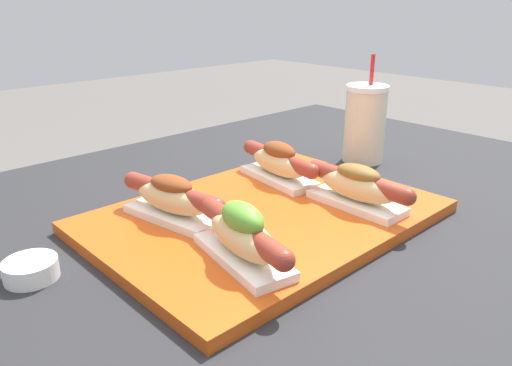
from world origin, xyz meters
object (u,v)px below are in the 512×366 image
object	(u,v)px
hot_dog_0	(243,235)
drink_cup	(365,124)
hot_dog_3	(279,162)
hot_dog_2	(172,198)
sauce_bowl	(31,268)
hot_dog_1	(357,186)
serving_tray	(265,216)

from	to	relation	value
hot_dog_0	drink_cup	bearing A→B (deg)	18.96
hot_dog_3	hot_dog_2	bearing A→B (deg)	-178.20
hot_dog_0	drink_cup	distance (m)	0.51
hot_dog_3	drink_cup	bearing A→B (deg)	-0.60
hot_dog_3	sauce_bowl	xyz separation A→B (m)	(-0.43, -0.00, -0.04)
hot_dog_0	hot_dog_1	size ratio (longest dim) A/B	0.98
sauce_bowl	serving_tray	bearing A→B (deg)	-13.64
hot_dog_2	hot_dog_3	xyz separation A→B (m)	(0.23, 0.01, 0.00)
hot_dog_3	hot_dog_0	bearing A→B (deg)	-144.38
hot_dog_1	drink_cup	bearing A→B (deg)	33.37
hot_dog_0	hot_dog_3	xyz separation A→B (m)	(0.24, 0.17, -0.00)
hot_dog_1	hot_dog_2	world-z (taller)	same
hot_dog_2	hot_dog_3	world-z (taller)	hot_dog_3
hot_dog_2	hot_dog_1	bearing A→B (deg)	-33.67
sauce_bowl	hot_dog_1	bearing A→B (deg)	-20.25
hot_dog_1	drink_cup	world-z (taller)	drink_cup
hot_dog_3	drink_cup	distance (m)	0.25
serving_tray	drink_cup	bearing A→B (deg)	12.04
hot_dog_0	sauce_bowl	distance (m)	0.26
serving_tray	hot_dog_3	world-z (taller)	hot_dog_3
hot_dog_2	sauce_bowl	distance (m)	0.21
serving_tray	hot_dog_0	xyz separation A→B (m)	(-0.13, -0.09, 0.04)
drink_cup	hot_dog_3	bearing A→B (deg)	179.40
hot_dog_2	drink_cup	bearing A→B (deg)	0.55
hot_dog_1	hot_dog_2	distance (m)	0.28
hot_dog_1	hot_dog_2	size ratio (longest dim) A/B	1.01
hot_dog_3	sauce_bowl	bearing A→B (deg)	-179.85
hot_dog_3	sauce_bowl	world-z (taller)	hot_dog_3
serving_tray	hot_dog_2	size ratio (longest dim) A/B	2.60
hot_dog_3	sauce_bowl	distance (m)	0.44
sauce_bowl	drink_cup	xyz separation A→B (m)	(0.68, -0.00, 0.07)
hot_dog_0	hot_dog_2	distance (m)	0.16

